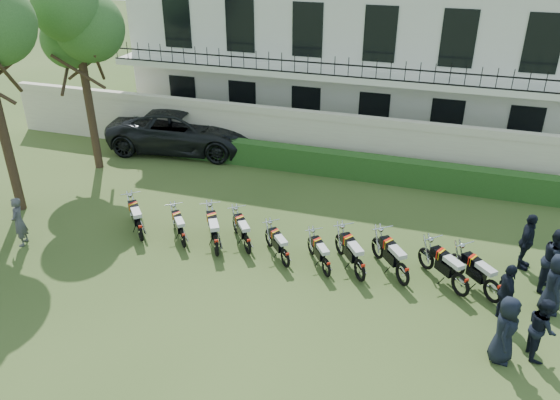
% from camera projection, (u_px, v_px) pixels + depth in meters
% --- Properties ---
extents(ground, '(100.00, 100.00, 0.00)m').
position_uv_depth(ground, '(264.00, 270.00, 16.05)').
color(ground, '#2E451B').
rests_on(ground, ground).
extents(perimeter_wall, '(30.00, 0.35, 2.30)m').
position_uv_depth(perimeter_wall, '(328.00, 139.00, 22.28)').
color(perimeter_wall, beige).
rests_on(perimeter_wall, ground).
extents(hedge, '(18.00, 0.60, 1.00)m').
position_uv_depth(hedge, '(347.00, 165.00, 21.64)').
color(hedge, '#224318').
rests_on(hedge, ground).
extents(building, '(20.40, 9.60, 7.40)m').
position_uv_depth(building, '(359.00, 47.00, 26.14)').
color(building, silver).
rests_on(building, ground).
extents(tree_west_near, '(3.40, 3.20, 7.90)m').
position_uv_depth(tree_west_near, '(76.00, 20.00, 19.99)').
color(tree_west_near, '#473323').
rests_on(tree_west_near, ground).
extents(motorcycle_0, '(1.44, 1.62, 1.13)m').
position_uv_depth(motorcycle_0, '(140.00, 227.00, 17.28)').
color(motorcycle_0, black).
rests_on(motorcycle_0, ground).
extents(motorcycle_1, '(1.22, 1.47, 1.00)m').
position_uv_depth(motorcycle_1, '(183.00, 235.00, 16.96)').
color(motorcycle_1, black).
rests_on(motorcycle_1, ground).
extents(motorcycle_2, '(1.18, 1.88, 1.16)m').
position_uv_depth(motorcycle_2, '(216.00, 241.00, 16.50)').
color(motorcycle_2, black).
rests_on(motorcycle_2, ground).
extents(motorcycle_3, '(1.24, 1.59, 1.05)m').
position_uv_depth(motorcycle_3, '(247.00, 240.00, 16.63)').
color(motorcycle_3, black).
rests_on(motorcycle_3, ground).
extents(motorcycle_4, '(1.26, 1.44, 0.99)m').
position_uv_depth(motorcycle_4, '(285.00, 254.00, 16.00)').
color(motorcycle_4, black).
rests_on(motorcycle_4, ground).
extents(motorcycle_5, '(1.10, 1.50, 0.97)m').
position_uv_depth(motorcycle_5, '(327.00, 263.00, 15.59)').
color(motorcycle_5, black).
rests_on(motorcycle_5, ground).
extents(motorcycle_6, '(1.28, 1.79, 1.15)m').
position_uv_depth(motorcycle_6, '(360.00, 265.00, 15.35)').
color(motorcycle_6, black).
rests_on(motorcycle_6, ground).
extents(motorcycle_7, '(1.36, 1.75, 1.16)m').
position_uv_depth(motorcycle_7, '(403.00, 269.00, 15.17)').
color(motorcycle_7, black).
rests_on(motorcycle_7, ground).
extents(motorcycle_8, '(1.53, 1.60, 1.15)m').
position_uv_depth(motorcycle_8, '(461.00, 280.00, 14.74)').
color(motorcycle_8, black).
rests_on(motorcycle_8, ground).
extents(motorcycle_9, '(1.47, 1.59, 1.13)m').
position_uv_depth(motorcycle_9, '(494.00, 286.00, 14.50)').
color(motorcycle_9, black).
rests_on(motorcycle_9, ground).
extents(suv, '(6.86, 3.87, 1.81)m').
position_uv_depth(suv, '(184.00, 130.00, 24.03)').
color(suv, black).
rests_on(suv, ground).
extents(inspector, '(0.57, 0.69, 1.62)m').
position_uv_depth(inspector, '(19.00, 222.00, 16.99)').
color(inspector, '#545459').
rests_on(inspector, ground).
extents(officer_0, '(0.68, 0.93, 1.74)m').
position_uv_depth(officer_0, '(505.00, 330.00, 12.46)').
color(officer_0, black).
rests_on(officer_0, ground).
extents(officer_1, '(0.72, 0.86, 1.60)m').
position_uv_depth(officer_1, '(542.00, 328.00, 12.61)').
color(officer_1, black).
rests_on(officer_1, ground).
extents(officer_2, '(0.61, 1.04, 1.67)m').
position_uv_depth(officer_2, '(506.00, 293.00, 13.71)').
color(officer_2, black).
rests_on(officer_2, ground).
extents(officer_3, '(0.58, 0.87, 1.72)m').
position_uv_depth(officer_3, '(554.00, 284.00, 14.02)').
color(officer_3, black).
rests_on(officer_3, ground).
extents(officer_4, '(0.96, 1.09, 1.89)m').
position_uv_depth(officer_4, '(555.00, 260.00, 14.83)').
color(officer_4, black).
rests_on(officer_4, ground).
extents(officer_5, '(0.67, 1.11, 1.77)m').
position_uv_depth(officer_5, '(527.00, 242.00, 15.81)').
color(officer_5, black).
rests_on(officer_5, ground).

